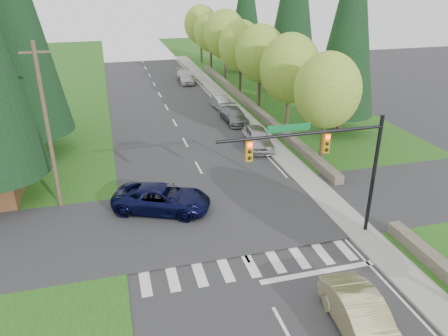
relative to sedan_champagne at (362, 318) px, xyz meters
name	(u,v)px	position (x,y,z in m)	size (l,w,h in m)	color
ground	(274,309)	(-2.81, 2.21, -0.81)	(120.00, 120.00, 0.00)	#28282B
grass_east	(328,132)	(10.19, 22.21, -0.78)	(14.00, 110.00, 0.06)	#2A4712
grass_west	(20,162)	(-15.81, 22.21, -0.78)	(14.00, 110.00, 0.06)	#2A4712
cross_street	(225,217)	(-2.81, 10.21, -0.81)	(120.00, 8.00, 0.10)	#28282B
sidewalk_east	(258,131)	(4.09, 24.21, -0.75)	(1.80, 80.00, 0.13)	gray
curb_east	(249,132)	(3.24, 24.21, -0.75)	(0.20, 80.00, 0.13)	gray
stone_wall_north	(248,103)	(5.79, 32.21, -0.46)	(0.70, 40.00, 0.70)	#4C4438
traffic_signal	(328,154)	(1.56, 6.71, 4.17)	(8.70, 0.37, 6.80)	black
utility_pole	(48,128)	(-12.31, 14.21, 4.33)	(1.60, 0.24, 10.00)	#473828
decid_tree_0	(327,91)	(6.39, 16.21, 4.78)	(4.80, 4.80, 8.37)	#38281C
decid_tree_1	(290,69)	(6.49, 23.21, 4.98)	(5.20, 5.20, 8.80)	#38281C
decid_tree_2	(260,54)	(6.29, 30.21, 5.12)	(5.00, 5.00, 8.82)	#38281C
decid_tree_3	(241,46)	(6.39, 37.21, 4.85)	(5.00, 5.00, 8.55)	#38281C
decid_tree_4	(225,34)	(6.49, 44.21, 5.25)	(5.40, 5.40, 9.18)	#38281C
decid_tree_5	(211,32)	(6.29, 51.21, 4.72)	(4.80, 4.80, 8.30)	#38281C
decid_tree_6	(201,24)	(6.39, 58.21, 5.05)	(5.20, 5.20, 8.86)	#38281C
conifer_w_c	(9,3)	(-14.81, 24.21, 10.48)	(6.46, 6.46, 20.80)	#38281C
conifer_e_a	(351,19)	(11.19, 22.21, 8.98)	(5.44, 5.44, 17.80)	#38281C
conifer_e_c	(246,4)	(11.19, 50.21, 8.48)	(5.10, 5.10, 16.80)	#38281C
sedan_champagne	(362,318)	(0.00, 0.00, 0.00)	(1.72, 4.93, 1.63)	#C4BC83
suv_navy	(162,199)	(-6.27, 12.02, 0.00)	(2.69, 5.84, 1.62)	black
parked_car_a	(258,138)	(2.79, 20.45, 0.01)	(1.95, 4.84, 1.65)	#A1A1A5
parked_car_b	(234,115)	(2.79, 27.38, -0.13)	(1.92, 4.72, 1.37)	slate
parked_car_c	(222,103)	(2.79, 31.82, -0.14)	(1.42, 4.08, 1.35)	#BABBC0
parked_car_d	(187,79)	(1.39, 44.40, -0.17)	(1.53, 3.80, 1.29)	silver
parked_car_e	(186,76)	(1.43, 45.45, -0.09)	(2.04, 5.01, 1.45)	#B9B9BE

